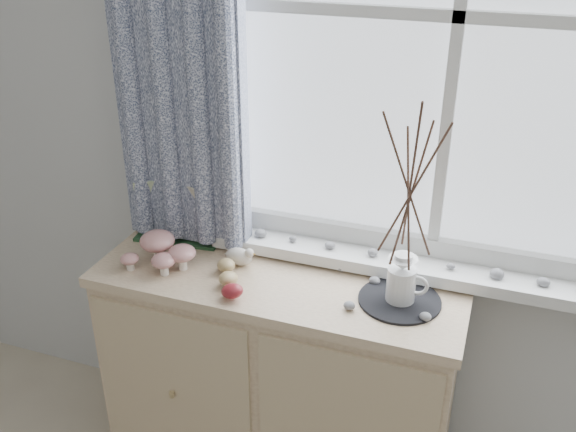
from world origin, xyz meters
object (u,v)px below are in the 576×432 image
at_px(sideboard, 279,380).
at_px(twig_pitcher, 410,187).
at_px(toadstool_cluster, 162,249).
at_px(botanical_book, 171,213).

height_order(sideboard, twig_pitcher, twig_pitcher).
xyz_separation_m(sideboard, twig_pitcher, (0.39, -0.00, 0.80)).
relative_size(toadstool_cluster, twig_pitcher, 0.36).
bearing_deg(toadstool_cluster, botanical_book, 105.52).
xyz_separation_m(sideboard, toadstool_cluster, (-0.38, -0.06, 0.49)).
bearing_deg(sideboard, twig_pitcher, -0.56).
xyz_separation_m(botanical_book, toadstool_cluster, (0.04, -0.14, -0.06)).
height_order(botanical_book, toadstool_cluster, botanical_book).
distance_m(botanical_book, toadstool_cluster, 0.16).
distance_m(toadstool_cluster, twig_pitcher, 0.84).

